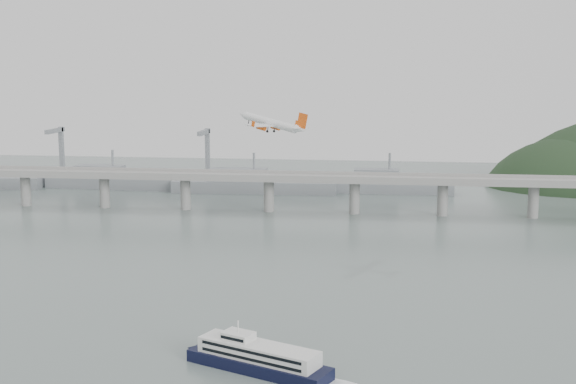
# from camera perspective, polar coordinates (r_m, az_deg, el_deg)

# --- Properties ---
(ground) EXTENTS (900.00, 900.00, 0.00)m
(ground) POSITION_cam_1_polar(r_m,az_deg,el_deg) (255.65, -1.60, -10.01)
(ground) COLOR slate
(ground) RESTS_ON ground
(bridge) EXTENTS (800.00, 22.00, 23.90)m
(bridge) POSITION_cam_1_polar(r_m,az_deg,el_deg) (444.98, 2.24, 0.70)
(bridge) COLOR gray
(bridge) RESTS_ON ground
(distant_fleet) EXTENTS (453.00, 60.90, 40.00)m
(distant_fleet) POSITION_cam_1_polar(r_m,az_deg,el_deg) (544.73, -13.51, 0.84)
(distant_fleet) COLOR slate
(distant_fleet) RESTS_ON ground
(ferry) EXTENTS (66.97, 34.49, 13.41)m
(ferry) POSITION_cam_1_polar(r_m,az_deg,el_deg) (221.09, -2.19, -12.19)
(ferry) COLOR black
(ferry) RESTS_ON ground
(airliner) EXTENTS (34.54, 32.68, 9.80)m
(airliner) POSITION_cam_1_polar(r_m,az_deg,el_deg) (344.47, -1.19, 5.12)
(airliner) COLOR white
(airliner) RESTS_ON ground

